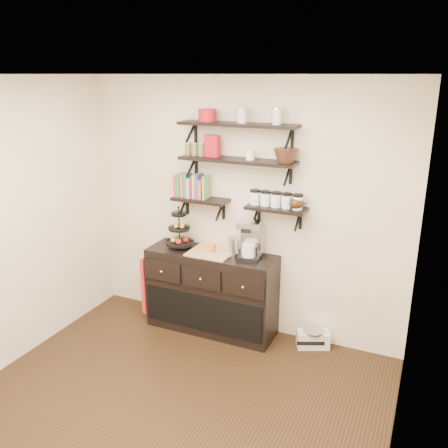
# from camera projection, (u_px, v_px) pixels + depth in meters

# --- Properties ---
(floor) EXTENTS (3.50, 3.50, 0.00)m
(floor) POSITION_uv_depth(u_px,v_px,m) (158.00, 421.00, 3.86)
(floor) COLOR black
(floor) RESTS_ON ground
(ceiling) EXTENTS (3.50, 3.50, 0.02)m
(ceiling) POSITION_uv_depth(u_px,v_px,m) (141.00, 74.00, 3.04)
(ceiling) COLOR white
(ceiling) RESTS_ON back_wall
(back_wall) EXTENTS (3.50, 0.02, 2.70)m
(back_wall) POSITION_uv_depth(u_px,v_px,m) (242.00, 209.00, 4.97)
(back_wall) COLOR white
(back_wall) RESTS_ON ground
(right_wall) EXTENTS (0.02, 3.50, 2.70)m
(right_wall) POSITION_uv_depth(u_px,v_px,m) (405.00, 317.00, 2.76)
(right_wall) COLOR white
(right_wall) RESTS_ON ground
(shelf_top) EXTENTS (1.20, 0.27, 0.23)m
(shelf_top) POSITION_uv_depth(u_px,v_px,m) (237.00, 125.00, 4.59)
(shelf_top) COLOR black
(shelf_top) RESTS_ON back_wall
(shelf_mid) EXTENTS (1.20, 0.27, 0.23)m
(shelf_mid) POSITION_uv_depth(u_px,v_px,m) (237.00, 161.00, 4.69)
(shelf_mid) COLOR black
(shelf_mid) RESTS_ON back_wall
(shelf_low_left) EXTENTS (0.60, 0.25, 0.23)m
(shelf_low_left) POSITION_uv_depth(u_px,v_px,m) (201.00, 200.00, 5.01)
(shelf_low_left) COLOR black
(shelf_low_left) RESTS_ON back_wall
(shelf_low_right) EXTENTS (0.60, 0.25, 0.23)m
(shelf_low_right) POSITION_uv_depth(u_px,v_px,m) (276.00, 209.00, 4.68)
(shelf_low_right) COLOR black
(shelf_low_right) RESTS_ON back_wall
(cookbooks) EXTENTS (0.36, 0.15, 0.26)m
(cookbooks) POSITION_uv_depth(u_px,v_px,m) (193.00, 187.00, 5.00)
(cookbooks) COLOR red
(cookbooks) RESTS_ON shelf_low_left
(glass_canisters) EXTENTS (0.54, 0.10, 0.13)m
(glass_canisters) POSITION_uv_depth(u_px,v_px,m) (276.00, 200.00, 4.65)
(glass_canisters) COLOR silver
(glass_canisters) RESTS_ON shelf_low_right
(sideboard) EXTENTS (1.40, 0.50, 0.92)m
(sideboard) POSITION_uv_depth(u_px,v_px,m) (212.00, 291.00, 5.13)
(sideboard) COLOR black
(sideboard) RESTS_ON floor
(fruit_stand) EXTENTS (0.30, 0.30, 0.44)m
(fruit_stand) POSITION_uv_depth(u_px,v_px,m) (180.00, 234.00, 5.10)
(fruit_stand) COLOR black
(fruit_stand) RESTS_ON sideboard
(candle) EXTENTS (0.08, 0.08, 0.08)m
(candle) POSITION_uv_depth(u_px,v_px,m) (211.00, 248.00, 4.98)
(candle) COLOR #B9672A
(candle) RESTS_ON sideboard
(coffee_maker) EXTENTS (0.24, 0.24, 0.41)m
(coffee_maker) POSITION_uv_depth(u_px,v_px,m) (250.00, 240.00, 4.79)
(coffee_maker) COLOR black
(coffee_maker) RESTS_ON sideboard
(thermal_carafe) EXTENTS (0.11, 0.11, 0.22)m
(thermal_carafe) POSITION_uv_depth(u_px,v_px,m) (234.00, 247.00, 4.84)
(thermal_carafe) COLOR silver
(thermal_carafe) RESTS_ON sideboard
(apron) EXTENTS (0.04, 0.28, 0.65)m
(apron) POSITION_uv_depth(u_px,v_px,m) (149.00, 282.00, 5.33)
(apron) COLOR #B11326
(apron) RESTS_ON sideboard
(radio) EXTENTS (0.37, 0.29, 0.20)m
(radio) POSITION_uv_depth(u_px,v_px,m) (313.00, 338.00, 4.89)
(radio) COLOR silver
(radio) RESTS_ON floor
(recipe_box) EXTENTS (0.17, 0.09, 0.22)m
(recipe_box) POSITION_uv_depth(u_px,v_px,m) (212.00, 146.00, 4.76)
(recipe_box) COLOR #A4121E
(recipe_box) RESTS_ON shelf_mid
(walnut_bowl) EXTENTS (0.24, 0.24, 0.13)m
(walnut_bowl) POSITION_uv_depth(u_px,v_px,m) (286.00, 156.00, 4.47)
(walnut_bowl) COLOR black
(walnut_bowl) RESTS_ON shelf_mid
(ramekins) EXTENTS (0.09, 0.09, 0.10)m
(ramekins) POSITION_uv_depth(u_px,v_px,m) (250.00, 155.00, 4.61)
(ramekins) COLOR white
(ramekins) RESTS_ON shelf_mid
(teapot) EXTENTS (0.21, 0.17, 0.14)m
(teapot) POSITION_uv_depth(u_px,v_px,m) (297.00, 202.00, 4.57)
(teapot) COLOR black
(teapot) RESTS_ON shelf_low_right
(red_pot) EXTENTS (0.18, 0.18, 0.12)m
(red_pot) POSITION_uv_depth(u_px,v_px,m) (207.00, 115.00, 4.69)
(red_pot) COLOR #A4121E
(red_pot) RESTS_ON shelf_top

